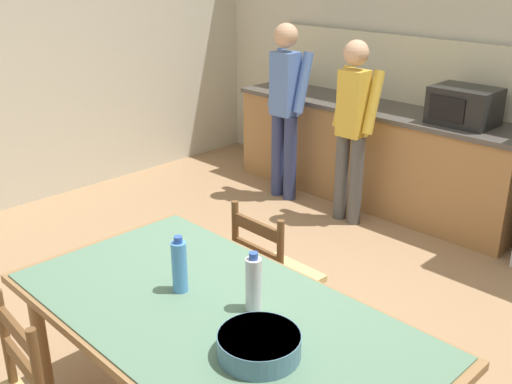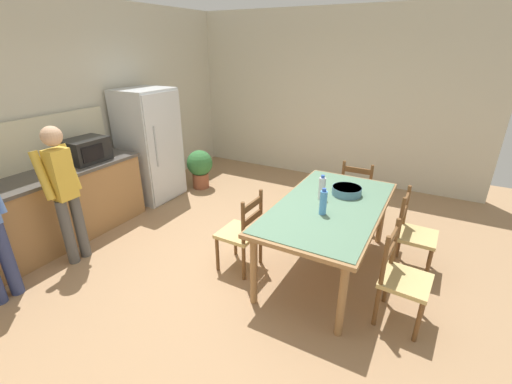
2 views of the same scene
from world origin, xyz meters
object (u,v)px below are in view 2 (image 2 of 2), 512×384
at_px(microwave, 86,150).
at_px(chair_side_near_left, 401,278).
at_px(refrigerator, 150,146).
at_px(chair_side_far_left, 242,233).
at_px(bottle_off_centre, 322,188).
at_px(dining_table, 329,211).
at_px(chair_side_near_right, 413,234).
at_px(serving_bowl, 347,190).
at_px(person_at_counter, 64,189).
at_px(chair_head_end, 356,193).
at_px(potted_plant, 200,166).
at_px(bottle_near_centre, 323,202).

relative_size(microwave, chair_side_near_left, 0.55).
relative_size(refrigerator, chair_side_far_left, 1.89).
bearing_deg(microwave, bottle_off_centre, -78.85).
bearing_deg(dining_table, bottle_off_centre, 52.69).
bearing_deg(chair_side_near_right, bottle_off_centre, 110.92).
relative_size(serving_bowl, chair_side_near_left, 0.35).
bearing_deg(microwave, chair_side_far_left, -88.53).
relative_size(serving_bowl, chair_side_near_right, 0.35).
bearing_deg(person_at_counter, serving_bowl, -150.09).
bearing_deg(serving_bowl, microwave, 104.55).
bearing_deg(chair_head_end, chair_side_near_left, 114.21).
height_order(microwave, chair_head_end, microwave).
bearing_deg(potted_plant, chair_head_end, -89.79).
bearing_deg(refrigerator, bottle_off_centre, -99.35).
relative_size(microwave, bottle_off_centre, 1.85).
relative_size(bottle_off_centre, chair_side_near_right, 0.30).
xyz_separation_m(microwave, dining_table, (0.49, -3.10, -0.35)).
height_order(microwave, chair_side_near_left, microwave).
bearing_deg(bottle_near_centre, chair_side_near_left, -103.82).
distance_m(dining_table, chair_side_far_left, 0.96).
bearing_deg(dining_table, serving_bowl, -13.48).
distance_m(bottle_off_centre, chair_side_near_right, 1.10).
distance_m(microwave, dining_table, 3.16).
bearing_deg(chair_side_near_right, microwave, 104.78).
distance_m(chair_side_near_left, chair_side_near_right, 0.87).
distance_m(serving_bowl, chair_side_far_left, 1.24).
bearing_deg(bottle_near_centre, dining_table, -0.55).
bearing_deg(serving_bowl, potted_plant, 71.54).
bearing_deg(chair_side_near_right, chair_head_end, 45.56).
bearing_deg(microwave, refrigerator, -1.01).
bearing_deg(chair_side_near_left, chair_head_end, 29.50).
bearing_deg(bottle_near_centre, chair_side_far_left, 102.93).
bearing_deg(person_at_counter, chair_side_near_left, -167.48).
distance_m(bottle_near_centre, chair_side_near_right, 1.16).
relative_size(bottle_near_centre, serving_bowl, 0.84).
distance_m(refrigerator, chair_side_far_left, 2.52).
xyz_separation_m(serving_bowl, potted_plant, (0.91, 2.74, -0.45)).
distance_m(refrigerator, dining_table, 3.14).
relative_size(chair_side_near_left, chair_side_near_right, 1.00).
distance_m(chair_side_far_left, potted_plant, 2.49).
xyz_separation_m(dining_table, person_at_counter, (-1.19, 2.58, 0.17)).
bearing_deg(serving_bowl, refrigerator, 85.55).
bearing_deg(chair_side_far_left, refrigerator, -112.63).
bearing_deg(dining_table, potted_plant, 64.76).
relative_size(refrigerator, chair_head_end, 1.89).
bearing_deg(chair_side_near_left, bottle_near_centre, 80.68).
bearing_deg(chair_side_near_right, refrigerator, 89.32).
xyz_separation_m(microwave, bottle_near_centre, (0.25, -3.10, -0.15)).
height_order(refrigerator, chair_head_end, refrigerator).
relative_size(microwave, dining_table, 0.26).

